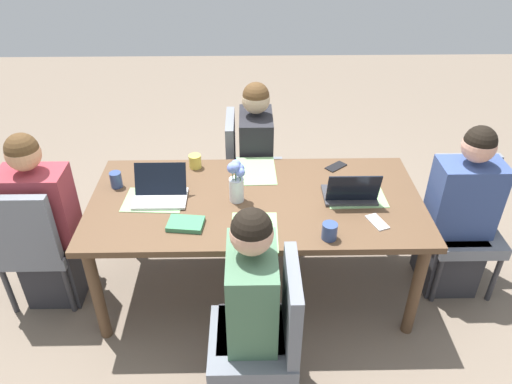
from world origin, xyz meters
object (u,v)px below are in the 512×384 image
(phone_silver, at_px, (377,222))
(chair_far_left_near, at_px, (267,331))
(chair_head_left_left_mid, at_px, (462,217))
(chair_near_right_near, at_px, (246,165))
(coffee_mug_near_left, at_px, (116,180))
(laptop_head_left_left_mid, at_px, (350,193))
(flower_vase, at_px, (236,179))
(coffee_mug_near_right, at_px, (195,161))
(person_near_right_near, at_px, (256,166))
(person_head_right_left_far, at_px, (46,229))
(book_red_cover, at_px, (186,224))
(laptop_head_right_left_far, at_px, (161,193))
(phone_black, at_px, (336,167))
(person_far_left_near, at_px, (252,318))
(dining_table, at_px, (256,208))
(person_head_left_left_mid, at_px, (458,220))
(coffee_mug_centre_left, at_px, (330,231))
(chair_head_right_left_far, at_px, (33,240))

(phone_silver, bearing_deg, chair_far_left_near, -69.13)
(chair_head_left_left_mid, xyz_separation_m, phone_silver, (0.68, 0.36, 0.24))
(chair_near_right_near, distance_m, coffee_mug_near_left, 1.08)
(laptop_head_left_left_mid, bearing_deg, flower_vase, -0.34)
(coffee_mug_near_right, relative_size, phone_silver, 0.61)
(person_near_right_near, relative_size, laptop_head_left_left_mid, 3.73)
(person_head_right_left_far, relative_size, book_red_cover, 5.97)
(chair_far_left_near, relative_size, person_head_right_left_far, 0.75)
(laptop_head_right_left_far, height_order, phone_black, laptop_head_right_left_far)
(chair_far_left_near, height_order, book_red_cover, chair_far_left_near)
(chair_far_left_near, bearing_deg, coffee_mug_near_left, -46.70)
(chair_head_left_left_mid, relative_size, person_near_right_near, 0.75)
(person_far_left_near, bearing_deg, flower_vase, -83.74)
(chair_far_left_near, relative_size, phone_silver, 6.00)
(chair_head_left_left_mid, distance_m, person_near_right_near, 1.50)
(chair_near_right_near, height_order, coffee_mug_near_right, chair_near_right_near)
(chair_near_right_near, height_order, phone_silver, chair_near_right_near)
(dining_table, xyz_separation_m, phone_black, (-0.55, -0.37, 0.08))
(person_head_left_left_mid, distance_m, laptop_head_right_left_far, 1.91)
(coffee_mug_near_left, bearing_deg, laptop_head_right_left_far, 154.98)
(person_head_right_left_far, bearing_deg, coffee_mug_centre_left, 167.72)
(person_head_right_left_far, relative_size, phone_silver, 7.97)
(dining_table, distance_m, person_head_right_left_far, 1.34)
(person_head_right_left_far, bearing_deg, book_red_cover, 164.86)
(chair_head_right_left_far, bearing_deg, coffee_mug_near_right, -154.23)
(chair_head_right_left_far, xyz_separation_m, coffee_mug_near_right, (-0.98, -0.48, 0.28))
(chair_head_right_left_far, distance_m, phone_black, 2.01)
(chair_head_right_left_far, distance_m, flower_vase, 1.33)
(person_far_left_near, distance_m, coffee_mug_centre_left, 0.62)
(person_head_left_left_mid, xyz_separation_m, laptop_head_right_left_far, (1.89, 0.02, 0.25))
(dining_table, xyz_separation_m, laptop_head_left_left_mid, (-0.57, 0.01, 0.12))
(dining_table, bearing_deg, person_head_left_left_mid, -178.62)
(dining_table, distance_m, chair_head_left_left_mid, 1.38)
(laptop_head_left_left_mid, height_order, coffee_mug_centre_left, laptop_head_left_left_mid)
(book_red_cover, xyz_separation_m, phone_black, (-0.95, -0.63, -0.01))
(chair_near_right_near, bearing_deg, coffee_mug_near_right, 50.48)
(person_far_left_near, bearing_deg, coffee_mug_near_right, -72.20)
(laptop_head_right_left_far, distance_m, phone_black, 1.19)
(dining_table, relative_size, person_head_left_left_mid, 1.71)
(flower_vase, bearing_deg, dining_table, -175.47)
(chair_far_left_near, distance_m, person_head_left_left_mid, 1.53)
(chair_far_left_near, relative_size, chair_head_right_left_far, 1.00)
(chair_near_right_near, height_order, book_red_cover, chair_near_right_near)
(laptop_head_left_left_mid, distance_m, coffee_mug_centre_left, 0.42)
(coffee_mug_centre_left, height_order, phone_black, coffee_mug_centre_left)
(chair_head_right_left_far, relative_size, chair_near_right_near, 1.00)
(chair_far_left_near, height_order, chair_near_right_near, same)
(dining_table, relative_size, person_head_right_left_far, 1.71)
(person_head_left_left_mid, distance_m, laptop_head_left_left_mid, 0.78)
(laptop_head_left_left_mid, relative_size, coffee_mug_near_left, 3.15)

